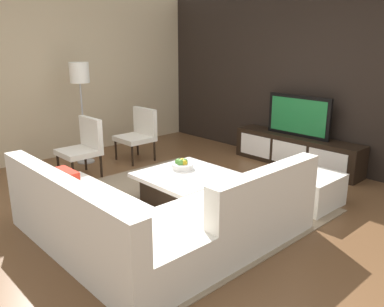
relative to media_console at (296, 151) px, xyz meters
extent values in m
plane|color=brown|center=(0.00, -2.40, -0.25)|extent=(14.00, 14.00, 0.00)
cube|color=black|center=(0.00, 0.30, 1.15)|extent=(6.40, 0.12, 2.80)
cube|color=#C6B28E|center=(-3.20, -2.20, 1.15)|extent=(0.12, 5.20, 2.80)
cube|color=gray|center=(-0.10, -2.40, -0.24)|extent=(3.04, 2.65, 0.01)
cube|color=black|center=(0.00, 0.00, 0.00)|extent=(2.15, 0.42, 0.50)
cube|color=white|center=(-0.66, -0.21, 0.00)|extent=(0.61, 0.01, 0.35)
cube|color=white|center=(0.00, -0.21, 0.00)|extent=(0.61, 0.01, 0.35)
cube|color=white|center=(0.66, -0.21, 0.00)|extent=(0.61, 0.01, 0.35)
cube|color=black|center=(0.00, 0.00, 0.57)|extent=(1.09, 0.05, 0.65)
cube|color=#1E7238|center=(0.00, -0.03, 0.57)|extent=(0.98, 0.01, 0.54)
cube|color=white|center=(0.20, -3.70, -0.04)|extent=(2.33, 0.85, 0.42)
cube|color=white|center=(0.20, -4.03, 0.37)|extent=(2.33, 0.18, 0.40)
cube|color=white|center=(0.94, -2.52, -0.04)|extent=(0.85, 1.50, 0.42)
cube|color=white|center=(1.28, -2.52, 0.37)|extent=(0.18, 1.50, 0.40)
cube|color=red|center=(-0.50, -3.70, 0.28)|extent=(0.36, 0.20, 0.22)
cube|color=red|center=(0.94, -2.15, 0.20)|extent=(0.60, 0.44, 0.06)
cube|color=black|center=(-0.10, -2.30, -0.08)|extent=(0.83, 0.84, 0.33)
cube|color=white|center=(-0.10, -2.30, 0.10)|extent=(1.03, 1.04, 0.05)
cylinder|color=black|center=(-2.14, -3.03, -0.06)|extent=(0.04, 0.04, 0.38)
cylinder|color=black|center=(-1.67, -3.03, -0.06)|extent=(0.04, 0.04, 0.38)
cylinder|color=black|center=(-2.14, -2.58, -0.06)|extent=(0.04, 0.04, 0.38)
cylinder|color=black|center=(-1.67, -2.58, -0.06)|extent=(0.04, 0.04, 0.38)
cube|color=white|center=(-1.91, -2.81, 0.13)|extent=(0.55, 0.53, 0.08)
cube|color=white|center=(-1.91, -2.58, 0.40)|extent=(0.55, 0.08, 0.45)
cylinder|color=#A5A5AA|center=(-2.52, -2.38, -0.24)|extent=(0.28, 0.28, 0.02)
cylinder|color=#A5A5AA|center=(-2.52, -2.38, 0.42)|extent=(0.03, 0.03, 1.29)
cylinder|color=white|center=(-2.52, -2.38, 1.23)|extent=(0.31, 0.31, 0.32)
cube|color=white|center=(0.96, -1.24, -0.05)|extent=(0.70, 0.70, 0.40)
cylinder|color=silver|center=(-0.28, -2.20, 0.17)|extent=(0.28, 0.28, 0.07)
sphere|color=gold|center=(-0.24, -2.20, 0.22)|extent=(0.08, 0.08, 0.08)
sphere|color=#4C8C33|center=(-0.28, -2.17, 0.22)|extent=(0.09, 0.09, 0.09)
sphere|color=gold|center=(-0.30, -2.18, 0.22)|extent=(0.09, 0.09, 0.09)
sphere|color=#4C8C33|center=(-0.33, -2.23, 0.22)|extent=(0.09, 0.09, 0.09)
sphere|color=#4C8C33|center=(-0.27, -2.24, 0.22)|extent=(0.09, 0.09, 0.09)
cylinder|color=black|center=(-2.28, -1.94, -0.06)|extent=(0.04, 0.04, 0.38)
cylinder|color=black|center=(-1.79, -1.94, -0.06)|extent=(0.04, 0.04, 0.38)
cylinder|color=black|center=(-2.28, -1.49, -0.06)|extent=(0.04, 0.04, 0.38)
cylinder|color=black|center=(-1.79, -1.49, -0.06)|extent=(0.04, 0.04, 0.38)
cube|color=white|center=(-2.04, -1.71, 0.13)|extent=(0.57, 0.53, 0.08)
cube|color=white|center=(-2.04, -1.49, 0.40)|extent=(0.57, 0.08, 0.45)
camera|label=1|loc=(3.34, -5.41, 1.73)|focal=37.04mm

